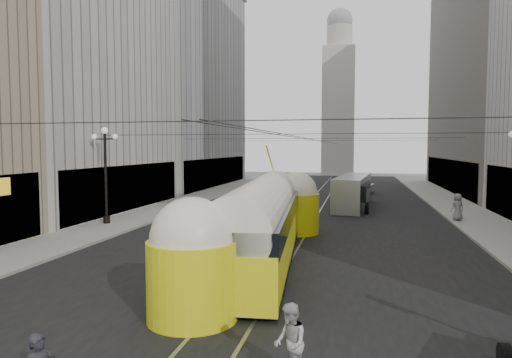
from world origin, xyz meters
The scene contains 16 objects.
road centered at (0.00, 32.50, 0.00)m, with size 20.00×85.00×0.02m, color black.
sidewalk_left centered at (-12.00, 36.00, 0.07)m, with size 4.00×72.00×0.15m, color gray.
sidewalk_right centered at (12.00, 36.00, 0.07)m, with size 4.00×72.00×0.15m, color gray.
rail_left centered at (-0.75, 32.50, 0.00)m, with size 0.12×85.00×0.04m, color gray.
rail_right centered at (0.75, 32.50, 0.00)m, with size 0.12×85.00×0.04m, color gray.
building_left_far centered at (-19.99, 48.00, 14.31)m, with size 12.60×28.60×28.60m.
building_right_far centered at (20.00, 48.00, 16.31)m, with size 12.60×32.60×32.60m.
distant_tower centered at (0.00, 80.00, 14.97)m, with size 6.00×6.00×31.36m.
lamppost_left_mid centered at (-12.60, 18.00, 3.74)m, with size 1.86×0.44×6.37m.
catenary centered at (0.12, 31.49, 5.88)m, with size 25.00×72.00×0.23m.
streetcar centered at (-0.50, 10.73, 1.85)m, with size 3.99×17.20×3.79m.
city_bus centered at (3.33, 30.80, 1.49)m, with size 3.27×10.92×2.73m.
sedan_white_far centered at (4.09, 42.86, 0.72)m, with size 3.04×5.32×1.58m.
sedan_dark_far centered at (-4.22, 55.93, 0.64)m, with size 2.37×4.64×1.40m.
pedestrian_crossing_b centered at (2.28, 0.50, 0.88)m, with size 0.86×0.67×1.76m, color #B1AFA5.
pedestrian_sidewalk_right centered at (10.50, 24.32, 1.08)m, with size 0.91×0.56×1.87m, color slate.
Camera 1 is at (3.68, -9.24, 5.21)m, focal length 32.00 mm.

